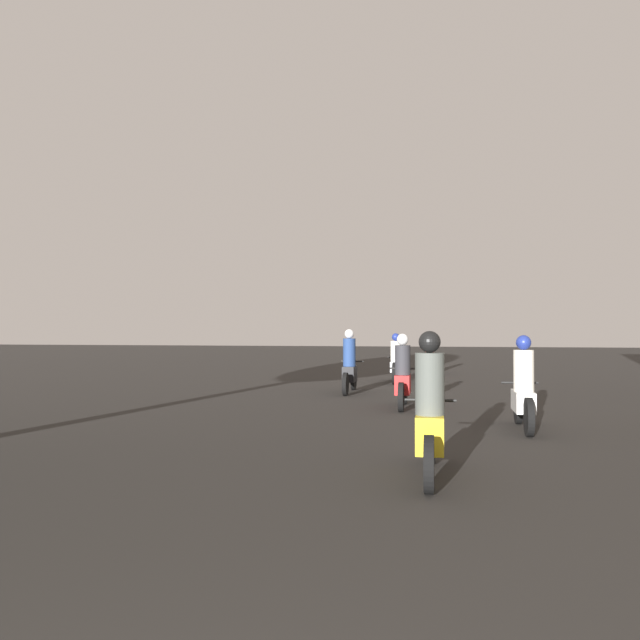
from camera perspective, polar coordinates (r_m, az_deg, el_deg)
motorcycle_yellow at (r=7.05m, az=10.01°, el=-8.83°), size 0.60×1.99×1.61m
motorcycle_white at (r=10.67m, az=18.10°, el=-6.27°), size 0.60×1.91×1.54m
motorcycle_red at (r=13.10m, az=7.58°, el=-5.29°), size 0.60×1.88×1.54m
motorcycle_black at (r=16.10m, az=2.72°, el=-4.33°), size 0.60×2.06×1.64m
motorcycle_silver at (r=19.39m, az=6.96°, el=-3.90°), size 0.60×2.15×1.52m
motorcycle_blue at (r=23.40m, az=9.99°, el=-3.31°), size 0.60×2.10×1.57m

